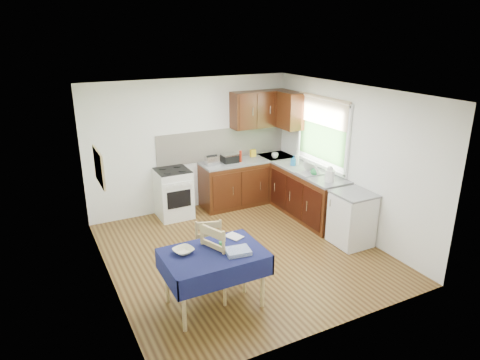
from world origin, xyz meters
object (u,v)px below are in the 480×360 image
toaster (212,160)px  sandwich_press (230,158)px  dish_rack (310,172)px  kettle (330,175)px  chair_far (208,245)px  dining_table (214,260)px  chair_near (221,258)px

toaster → sandwich_press: size_ratio=0.86×
toaster → dish_rack: bearing=-37.2°
kettle → toaster: bearing=128.4°
dish_rack → chair_far: bearing=-145.8°
toaster → sandwich_press: (0.38, 0.02, -0.00)m
sandwich_press → kettle: size_ratio=1.09×
dining_table → toaster: (1.22, 2.84, 0.35)m
dining_table → sandwich_press: (1.60, 2.86, 0.34)m
chair_near → dining_table: bearing=108.8°
dining_table → kettle: 2.85m
sandwich_press → chair_far: bearing=-138.2°
toaster → dish_rack: (1.35, -1.27, -0.06)m
toaster → kettle: size_ratio=0.94×
chair_near → dish_rack: dish_rack is taller
kettle → chair_far: bearing=-170.5°
dish_rack → kettle: (0.04, -0.48, 0.09)m
sandwich_press → kettle: kettle is taller
toaster → dish_rack: 1.85m
chair_far → chair_near: chair_near is taller
chair_near → kettle: bearing=-89.9°
dining_table → sandwich_press: size_ratio=4.22×
dining_table → toaster: bearing=76.0°
dish_rack → chair_near: bearing=-135.6°
chair_far → kettle: bearing=-154.0°
dining_table → chair_near: size_ratio=1.18×
sandwich_press → dish_rack: (0.97, -1.29, -0.06)m
chair_far → toaster: (1.01, 2.15, 0.51)m
dining_table → sandwich_press: bearing=70.0°
dining_table → dish_rack: size_ratio=2.87×
chair_far → sandwich_press: (1.39, 2.17, 0.51)m
dining_table → toaster: 3.11m
chair_near → dish_rack: (2.41, 1.43, 0.37)m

